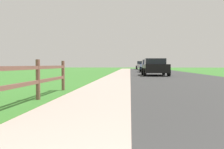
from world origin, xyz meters
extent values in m
plane|color=#38762B|center=(0.00, 25.00, 0.00)|extent=(120.00, 120.00, 0.00)
cube|color=#343434|center=(3.50, 27.00, 0.00)|extent=(7.00, 66.00, 0.01)
cube|color=#BC9E92|center=(-3.00, 27.00, 0.00)|extent=(6.00, 66.00, 0.01)
cube|color=#38762B|center=(-4.50, 27.00, 0.01)|extent=(5.00, 66.00, 0.00)
cylinder|color=brown|center=(-2.40, 6.35, 0.53)|extent=(0.11, 0.11, 1.05)
cylinder|color=brown|center=(-2.40, 8.78, 0.53)|extent=(0.11, 0.11, 1.05)
cube|color=black|center=(2.09, 21.70, 0.62)|extent=(1.95, 4.67, 0.69)
cube|color=#1E232B|center=(2.09, 21.80, 1.21)|extent=(1.70, 2.03, 0.49)
cylinder|color=black|center=(3.06, 20.27, 0.32)|extent=(0.23, 0.65, 0.65)
cylinder|color=black|center=(1.15, 20.25, 0.32)|extent=(0.23, 0.65, 0.65)
cylinder|color=black|center=(3.04, 23.15, 0.32)|extent=(0.23, 0.65, 0.65)
cylinder|color=black|center=(1.13, 23.14, 0.32)|extent=(0.23, 0.65, 0.65)
cube|color=navy|center=(2.34, 31.60, 0.65)|extent=(2.07, 5.02, 0.75)
cube|color=#1E232B|center=(2.35, 31.37, 1.28)|extent=(1.76, 2.15, 0.51)
cylinder|color=black|center=(3.35, 30.09, 0.33)|extent=(0.24, 0.66, 0.65)
cylinder|color=black|center=(1.43, 30.04, 0.33)|extent=(0.24, 0.66, 0.65)
cylinder|color=black|center=(3.26, 33.17, 0.33)|extent=(0.24, 0.66, 0.65)
cylinder|color=black|center=(1.34, 33.11, 0.33)|extent=(0.24, 0.66, 0.65)
cube|color=#C6B793|center=(2.65, 39.87, 0.62)|extent=(1.89, 4.75, 0.64)
cube|color=#1E232B|center=(2.65, 39.90, 1.24)|extent=(1.63, 2.06, 0.59)
cylinder|color=black|center=(3.54, 38.40, 0.36)|extent=(0.23, 0.71, 0.71)
cylinder|color=black|center=(1.71, 38.42, 0.36)|extent=(0.23, 0.71, 0.71)
cylinder|color=black|center=(3.58, 41.32, 0.36)|extent=(0.23, 0.71, 0.71)
cylinder|color=black|center=(1.76, 41.35, 0.36)|extent=(0.23, 0.71, 0.71)
cube|color=#B7BABF|center=(2.21, 50.39, 0.69)|extent=(1.95, 4.52, 0.75)
cube|color=#1E232B|center=(2.21, 50.14, 1.35)|extent=(1.69, 2.13, 0.58)
cylinder|color=black|center=(3.17, 49.00, 0.37)|extent=(0.23, 0.75, 0.75)
cylinder|color=black|center=(1.28, 48.98, 0.37)|extent=(0.23, 0.75, 0.75)
cylinder|color=black|center=(3.14, 51.79, 0.37)|extent=(0.23, 0.75, 0.75)
cylinder|color=black|center=(1.24, 51.77, 0.37)|extent=(0.23, 0.75, 0.75)
camera|label=1|loc=(-0.02, 0.03, 0.91)|focal=40.15mm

